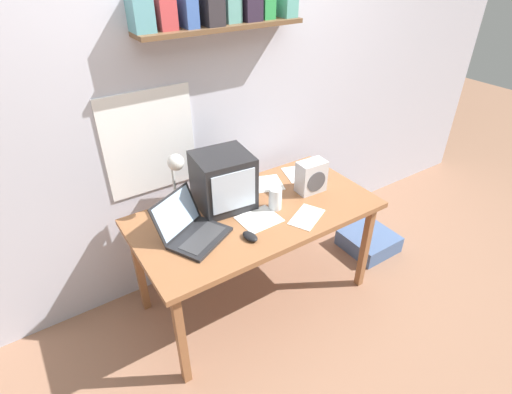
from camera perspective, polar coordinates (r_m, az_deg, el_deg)
name	(u,v)px	position (r m, az deg, el deg)	size (l,w,h in m)	color
ground_plane	(256,294)	(2.88, 0.00, -13.73)	(12.00, 12.00, 0.00)	#966A51
back_wall	(209,90)	(2.55, -6.74, 14.89)	(5.60, 0.24, 2.60)	silver
corner_desk	(256,219)	(2.44, 0.00, -3.18)	(1.48, 0.76, 0.71)	#955E39
crt_monitor	(223,181)	(2.39, -4.70, 2.35)	(0.35, 0.34, 0.34)	#232326
laptop	(190,227)	(2.21, -9.45, -4.28)	(0.42, 0.42, 0.23)	#232326
desk_lamp	(176,172)	(2.28, -11.36, 3.49)	(0.11, 0.16, 0.40)	silver
juice_glass	(275,200)	(2.40, 2.77, -0.36)	(0.08, 0.08, 0.14)	white
space_heater	(311,176)	(2.57, 7.87, 2.92)	(0.19, 0.12, 0.21)	silver
computer_mouse	(250,236)	(2.19, -0.85, -5.65)	(0.07, 0.11, 0.03)	black
loose_paper_near_monitor	(261,184)	(2.66, 0.71, 1.81)	(0.33, 0.28, 0.00)	white
loose_paper_near_laptop	(302,173)	(2.81, 6.60, 3.40)	(0.29, 0.28, 0.00)	white
printed_handout	(307,217)	(2.37, 7.25, -2.84)	(0.28, 0.23, 0.00)	white
open_notebook	(259,219)	(2.34, 0.45, -3.16)	(0.24, 0.21, 0.00)	white
floor_cushion	(368,241)	(3.33, 15.77, -6.05)	(0.37, 0.37, 0.13)	#4C6797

